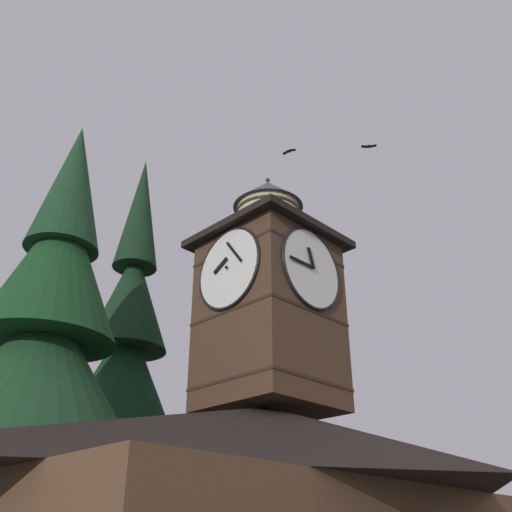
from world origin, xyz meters
TOP-DOWN VIEW (x-y plane):
  - clock_tower at (-0.18, -1.88)m, footprint 4.36×4.36m
  - pine_tree_behind at (2.00, -6.90)m, footprint 5.29×5.29m
  - pine_tree_aside at (6.14, -4.39)m, footprint 7.24×7.24m
  - moon at (-15.72, -32.33)m, footprint 1.96×1.96m
  - flying_bird_high at (-5.05, -0.36)m, footprint 0.52×0.61m
  - flying_bird_low at (-3.16, -3.34)m, footprint 0.28×0.66m

SIDE VIEW (x-z plane):
  - pine_tree_aside at x=6.14m, z-range -1.44..13.51m
  - pine_tree_behind at x=2.00m, z-range -1.64..15.45m
  - clock_tower at x=-0.18m, z-range 5.52..14.22m
  - moon at x=-15.72m, z-range 9.12..11.08m
  - flying_bird_high at x=-5.05m, z-range 18.12..18.24m
  - flying_bird_low at x=-3.16m, z-range 18.45..18.56m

